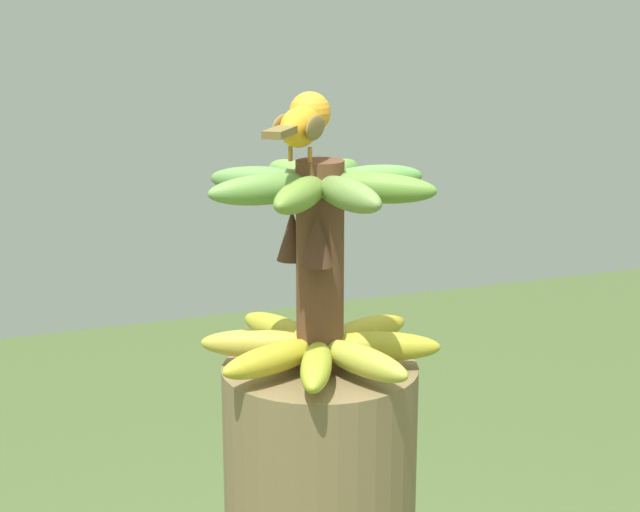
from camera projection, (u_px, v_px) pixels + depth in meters
name	position (u px, v px, depth m)	size (l,w,h in m)	color
banana_bunch	(319.00, 265.00, 1.17)	(0.27, 0.27, 0.24)	brown
perched_bird	(304.00, 121.00, 1.13)	(0.12, 0.15, 0.07)	#C68933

